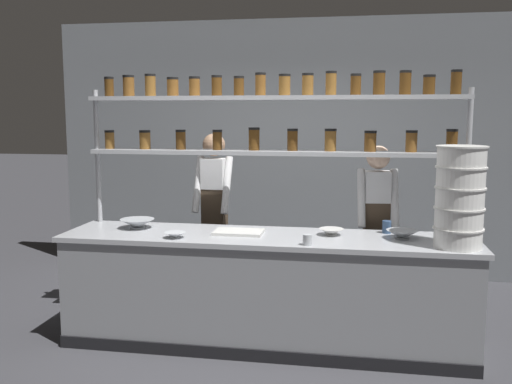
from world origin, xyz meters
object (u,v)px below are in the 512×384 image
spice_shelf_unit (274,125)px  chef_center (376,223)px  prep_bowl_center_front (175,235)px  serving_cup_front (387,227)px  container_stack (460,197)px  prep_bowl_near_right (137,224)px  prep_bowl_center_back (331,232)px  serving_cup_by_board (307,240)px  prep_bowl_near_left (402,234)px  chef_left (214,208)px  cutting_board (239,232)px

spice_shelf_unit → chef_center: size_ratio=1.99×
spice_shelf_unit → prep_bowl_center_front: 1.25m
chef_center → serving_cup_front: size_ratio=15.64×
container_stack → prep_bowl_center_front: 2.18m
chef_center → prep_bowl_center_front: bearing=-156.8°
spice_shelf_unit → chef_center: spice_shelf_unit is taller
prep_bowl_near_right → container_stack: bearing=-5.8°
spice_shelf_unit → serving_cup_front: (0.95, -0.08, -0.83)m
container_stack → prep_bowl_center_back: 1.03m
chef_center → prep_bowl_center_back: (-0.38, -0.54, 0.02)m
container_stack → serving_cup_front: bearing=138.7°
prep_bowl_center_front → serving_cup_by_board: size_ratio=2.07×
serving_cup_front → serving_cup_by_board: serving_cup_front is taller
spice_shelf_unit → prep_bowl_near_left: size_ratio=12.97×
chef_center → prep_bowl_center_front: size_ratio=9.50×
prep_bowl_center_back → serving_cup_by_board: 0.42m
serving_cup_front → serving_cup_by_board: bearing=-138.2°
chef_left → prep_bowl_center_back: chef_left is taller
container_stack → prep_bowl_center_back: container_stack is taller
prep_bowl_center_front → container_stack: bearing=1.3°
container_stack → cutting_board: 1.74m
prep_bowl_near_right → chef_center: bearing=15.0°
cutting_board → prep_bowl_near_left: 1.31m
container_stack → serving_cup_front: (-0.49, 0.43, -0.32)m
cutting_board → serving_cup_front: serving_cup_front is taller
serving_cup_by_board → chef_center: bearing=59.7°
prep_bowl_center_back → prep_bowl_near_right: bearing=-180.0°
prep_bowl_near_right → chef_left: bearing=55.1°
serving_cup_by_board → container_stack: bearing=6.0°
chef_left → container_stack: size_ratio=2.28×
prep_bowl_near_right → serving_cup_front: bearing=4.4°
spice_shelf_unit → prep_bowl_near_right: 1.45m
spice_shelf_unit → prep_bowl_near_left: bearing=-14.3°
chef_left → cutting_board: chef_left is taller
chef_center → serving_cup_front: chef_center is taller
chef_left → serving_cup_by_board: chef_left is taller
prep_bowl_center_back → serving_cup_by_board: (-0.16, -0.38, 0.01)m
chef_center → cutting_board: (-1.13, -0.61, 0.00)m
container_stack → prep_bowl_near_right: (-2.59, 0.27, -0.34)m
spice_shelf_unit → prep_bowl_center_front: spice_shelf_unit is taller
prep_bowl_near_left → prep_bowl_center_front: bearing=-170.9°
cutting_board → prep_bowl_near_left: prep_bowl_near_left is taller
cutting_board → prep_bowl_center_front: 0.53m
spice_shelf_unit → serving_cup_by_board: bearing=-61.1°
container_stack → serving_cup_by_board: container_stack is taller
chef_left → serving_cup_front: size_ratio=16.51×
chef_left → chef_center: (1.53, -0.18, -0.06)m
chef_center → prep_bowl_center_back: size_ratio=8.10×
spice_shelf_unit → chef_left: (-0.65, 0.48, -0.81)m
cutting_board → serving_cup_front: size_ratio=3.86×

